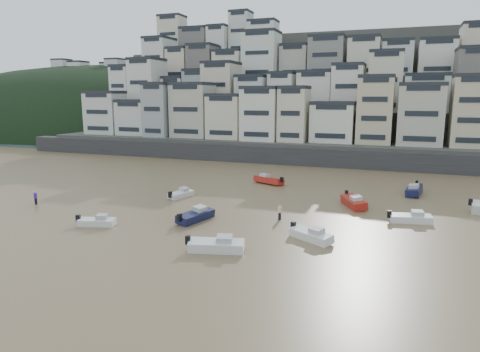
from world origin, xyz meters
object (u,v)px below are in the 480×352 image
at_px(boat_e, 354,200).
at_px(person_pink, 280,212).
at_px(boat_c, 196,214).
at_px(boat_h, 269,179).
at_px(boat_d, 411,217).
at_px(person_blue, 36,198).
at_px(boat_f, 181,193).
at_px(boat_j, 97,221).
at_px(boat_b, 311,234).
at_px(boat_i, 414,189).
at_px(boat_a, 216,244).

height_order(boat_e, person_pink, person_pink).
xyz_separation_m(boat_c, boat_h, (1.92, 22.14, 0.01)).
height_order(boat_d, person_blue, person_blue).
distance_m(boat_d, boat_h, 25.21).
xyz_separation_m(boat_e, boat_f, (-22.58, -3.22, -0.20)).
bearing_deg(boat_j, person_blue, 143.51).
relative_size(boat_h, person_pink, 3.19).
bearing_deg(boat_b, person_pink, 159.85).
bearing_deg(boat_c, boat_h, 9.72).
height_order(boat_b, person_blue, person_blue).
bearing_deg(boat_j, boat_e, 18.71).
distance_m(boat_f, boat_i, 32.63).
height_order(boat_f, boat_h, boat_h).
bearing_deg(boat_h, boat_j, 91.92).
distance_m(boat_d, boat_j, 34.07).
bearing_deg(boat_d, boat_e, 131.06).
bearing_deg(boat_c, boat_j, 135.25).
bearing_deg(boat_h, boat_a, 121.33).
height_order(boat_e, boat_h, boat_e).
relative_size(boat_b, boat_h, 0.90).
height_order(boat_j, person_pink, person_pink).
relative_size(boat_c, boat_d, 1.13).
bearing_deg(boat_c, person_pink, -52.61).
height_order(boat_b, person_pink, person_pink).
xyz_separation_m(boat_i, person_pink, (-14.53, -18.61, 0.06)).
distance_m(boat_c, boat_j, 10.55).
distance_m(boat_f, boat_h, 15.57).
bearing_deg(boat_i, boat_j, -41.34).
bearing_deg(boat_b, boat_h, 145.88).
xyz_separation_m(boat_c, boat_i, (23.20, 22.25, 0.07)).
height_order(boat_h, boat_i, boat_i).
distance_m(boat_d, boat_f, 29.19).
bearing_deg(person_pink, boat_c, -157.28).
xyz_separation_m(boat_d, boat_e, (-6.57, 4.86, 0.13)).
distance_m(boat_b, boat_c, 13.46).
relative_size(boat_c, boat_f, 1.27).
bearing_deg(boat_f, boat_b, -103.37).
xyz_separation_m(boat_c, boat_e, (15.88, 12.39, 0.05)).
bearing_deg(boat_f, boat_c, -127.96).
bearing_deg(boat_a, boat_c, 112.15).
bearing_deg(person_pink, boat_f, 160.18).
bearing_deg(boat_h, boat_d, 168.27).
relative_size(boat_e, boat_h, 1.05).
height_order(boat_e, boat_f, boat_e).
bearing_deg(boat_e, boat_a, -51.36).
height_order(boat_d, boat_i, boat_i).
xyz_separation_m(boat_f, boat_i, (29.90, 13.08, 0.22)).
bearing_deg(person_pink, boat_i, 52.03).
relative_size(boat_b, boat_i, 0.83).
distance_m(boat_b, boat_e, 14.66).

